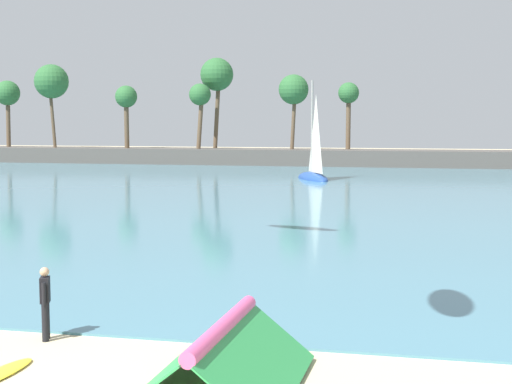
{
  "coord_description": "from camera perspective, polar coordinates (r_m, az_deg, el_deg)",
  "views": [
    {
      "loc": [
        6.32,
        -9.45,
        4.92
      ],
      "look_at": [
        1.56,
        11.39,
        2.92
      ],
      "focal_mm": 53.23,
      "sensor_mm": 36.0,
      "label": 1
    }
  ],
  "objects": [
    {
      "name": "sailboat_toward_headland",
      "position": [
        63.52,
        4.33,
        1.67
      ],
      "size": [
        4.31,
        6.28,
        8.84
      ],
      "color": "#234793",
      "rests_on": "sea"
    },
    {
      "name": "folded_kite",
      "position": [
        14.13,
        -2.55,
        -11.38
      ],
      "size": [
        2.79,
        4.21,
        1.24
      ],
      "color": "green",
      "rests_on": "ground"
    },
    {
      "name": "palm_headland",
      "position": [
        83.58,
        7.3,
        3.72
      ],
      "size": [
        110.41,
        7.02,
        12.16
      ],
      "color": "#514C47",
      "rests_on": "ground"
    },
    {
      "name": "person_at_waterline",
      "position": [
        17.82,
        -15.56,
        -7.9
      ],
      "size": [
        0.31,
        0.52,
        1.67
      ],
      "color": "black",
      "rests_on": "ground"
    },
    {
      "name": "sea",
      "position": [
        69.91,
        7.66,
        1.3
      ],
      "size": [
        220.0,
        107.46,
        0.06
      ],
      "primitive_type": "cube",
      "color": "teal",
      "rests_on": "ground"
    }
  ]
}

